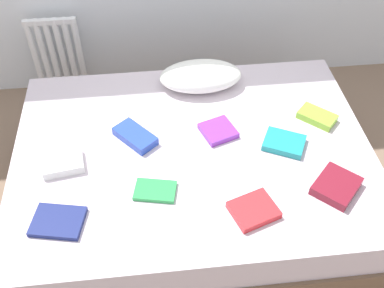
{
  "coord_description": "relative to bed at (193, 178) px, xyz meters",
  "views": [
    {
      "loc": [
        -0.2,
        -1.71,
        2.29
      ],
      "look_at": [
        0.0,
        0.05,
        0.48
      ],
      "focal_mm": 42.31,
      "sensor_mm": 36.0,
      "label": 1
    }
  ],
  "objects": [
    {
      "name": "pillow",
      "position": [
        0.11,
        0.54,
        0.33
      ],
      "size": [
        0.51,
        0.3,
        0.15
      ],
      "primitive_type": "ellipsoid",
      "color": "white",
      "rests_on": "bed"
    },
    {
      "name": "textbook_navy",
      "position": [
        -0.69,
        -0.42,
        0.27
      ],
      "size": [
        0.27,
        0.23,
        0.03
      ],
      "primitive_type": "cube",
      "rotation": [
        0.0,
        0.0,
        -0.21
      ],
      "color": "navy",
      "rests_on": "bed"
    },
    {
      "name": "textbook_lime",
      "position": [
        0.74,
        0.15,
        0.27
      ],
      "size": [
        0.24,
        0.23,
        0.04
      ],
      "primitive_type": "cube",
      "rotation": [
        0.0,
        0.0,
        -0.75
      ],
      "color": "#8CC638",
      "rests_on": "bed"
    },
    {
      "name": "textbook_green",
      "position": [
        -0.22,
        -0.29,
        0.26
      ],
      "size": [
        0.23,
        0.17,
        0.02
      ],
      "primitive_type": "cube",
      "rotation": [
        0.0,
        0.0,
        -0.21
      ],
      "color": "green",
      "rests_on": "bed"
    },
    {
      "name": "textbook_red",
      "position": [
        0.24,
        -0.46,
        0.27
      ],
      "size": [
        0.26,
        0.24,
        0.04
      ],
      "primitive_type": "cube",
      "rotation": [
        0.0,
        0.0,
        0.34
      ],
      "color": "red",
      "rests_on": "bed"
    },
    {
      "name": "textbook_teal",
      "position": [
        0.5,
        -0.03,
        0.27
      ],
      "size": [
        0.27,
        0.25,
        0.04
      ],
      "primitive_type": "cube",
      "rotation": [
        0.0,
        0.0,
        -0.47
      ],
      "color": "teal",
      "rests_on": "bed"
    },
    {
      "name": "ground_plane",
      "position": [
        0.0,
        0.0,
        -0.25
      ],
      "size": [
        8.0,
        8.0,
        0.0
      ],
      "primitive_type": "plane",
      "color": "#7F6651"
    },
    {
      "name": "textbook_white",
      "position": [
        -0.69,
        -0.06,
        0.28
      ],
      "size": [
        0.23,
        0.19,
        0.05
      ],
      "primitive_type": "cube",
      "rotation": [
        0.0,
        0.0,
        0.15
      ],
      "color": "white",
      "rests_on": "bed"
    },
    {
      "name": "textbook_blue",
      "position": [
        -0.31,
        0.1,
        0.28
      ],
      "size": [
        0.26,
        0.27,
        0.05
      ],
      "primitive_type": "cube",
      "rotation": [
        0.0,
        0.0,
        -0.87
      ],
      "color": "#2847B7",
      "rests_on": "bed"
    },
    {
      "name": "textbook_purple",
      "position": [
        0.15,
        0.1,
        0.27
      ],
      "size": [
        0.23,
        0.23,
        0.03
      ],
      "primitive_type": "cube",
      "rotation": [
        0.0,
        0.0,
        0.34
      ],
      "color": "purple",
      "rests_on": "bed"
    },
    {
      "name": "bed",
      "position": [
        0.0,
        0.0,
        0.0
      ],
      "size": [
        2.0,
        1.5,
        0.5
      ],
      "color": "brown",
      "rests_on": "ground"
    },
    {
      "name": "radiator",
      "position": [
        -0.88,
        1.2,
        0.14
      ],
      "size": [
        0.37,
        0.04,
        0.54
      ],
      "color": "white",
      "rests_on": "ground"
    },
    {
      "name": "textbook_maroon",
      "position": [
        0.68,
        -0.37,
        0.28
      ],
      "size": [
        0.29,
        0.29,
        0.05
      ],
      "primitive_type": "cube",
      "rotation": [
        0.0,
        0.0,
        0.81
      ],
      "color": "maroon",
      "rests_on": "bed"
    }
  ]
}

